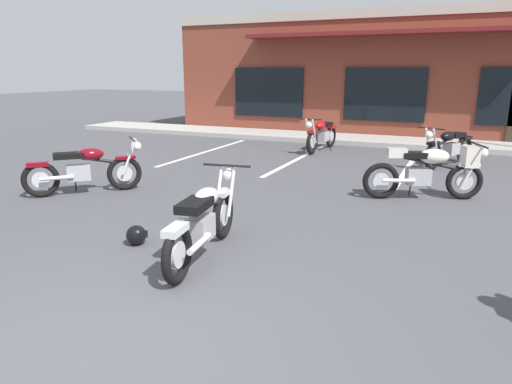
% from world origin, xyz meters
% --- Properties ---
extents(ground_plane, '(80.00, 80.00, 0.00)m').
position_xyz_m(ground_plane, '(0.00, 3.99, 0.00)').
color(ground_plane, '#47474C').
extents(sidewalk_kerb, '(22.00, 1.80, 0.14)m').
position_xyz_m(sidewalk_kerb, '(0.00, 12.40, 0.07)').
color(sidewalk_kerb, '#A8A59E').
rests_on(sidewalk_kerb, ground_plane).
extents(brick_storefront_building, '(15.15, 6.29, 4.11)m').
position_xyz_m(brick_storefront_building, '(0.00, 15.99, 2.06)').
color(brick_storefront_building, brown).
rests_on(brick_storefront_building, ground_plane).
extents(painted_stall_lines, '(8.24, 4.80, 0.01)m').
position_xyz_m(painted_stall_lines, '(0.00, 8.80, 0.00)').
color(painted_stall_lines, silver).
rests_on(painted_stall_lines, ground_plane).
extents(motorcycle_foreground_classic, '(0.74, 2.10, 0.98)m').
position_xyz_m(motorcycle_foreground_classic, '(-0.27, 2.13, 0.46)').
color(motorcycle_foreground_classic, black).
rests_on(motorcycle_foreground_classic, ground_plane).
extents(motorcycle_red_sportbike, '(1.63, 1.67, 0.98)m').
position_xyz_m(motorcycle_red_sportbike, '(-3.78, 3.90, 0.46)').
color(motorcycle_red_sportbike, black).
rests_on(motorcycle_red_sportbike, ground_plane).
extents(motorcycle_silver_naked, '(2.00, 1.08, 0.98)m').
position_xyz_m(motorcycle_silver_naked, '(1.99, 6.03, 0.53)').
color(motorcycle_silver_naked, black).
rests_on(motorcycle_silver_naked, ground_plane).
extents(motorcycle_blue_standard, '(0.68, 2.11, 0.98)m').
position_xyz_m(motorcycle_blue_standard, '(-1.17, 10.26, 0.46)').
color(motorcycle_blue_standard, black).
rests_on(motorcycle_blue_standard, ground_plane).
extents(motorcycle_green_cafe_racer, '(1.20, 1.95, 0.98)m').
position_xyz_m(motorcycle_green_cafe_racer, '(2.19, 9.33, 0.46)').
color(motorcycle_green_cafe_racer, black).
rests_on(motorcycle_green_cafe_racer, ground_plane).
extents(helmet_on_pavement, '(0.26, 0.26, 0.26)m').
position_xyz_m(helmet_on_pavement, '(-1.28, 2.13, 0.13)').
color(helmet_on_pavement, black).
rests_on(helmet_on_pavement, ground_plane).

